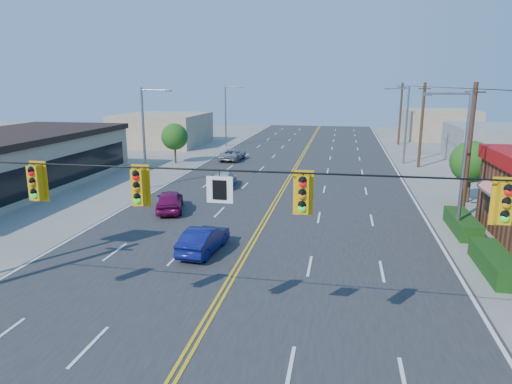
% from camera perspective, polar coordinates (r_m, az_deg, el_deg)
% --- Properties ---
extents(ground, '(160.00, 160.00, 0.00)m').
position_cam_1_polar(ground, '(15.18, -8.80, -19.97)').
color(ground, gray).
rests_on(ground, ground).
extents(road, '(20.00, 120.00, 0.06)m').
position_cam_1_polar(road, '(33.25, 2.64, -1.01)').
color(road, '#2D2D30').
rests_on(road, ground).
extents(signal_span, '(24.32, 0.34, 9.00)m').
position_cam_1_polar(signal_span, '(13.20, -10.05, -1.86)').
color(signal_span, '#47301E').
rests_on(signal_span, ground).
extents(streetlight_se, '(2.55, 0.25, 8.00)m').
position_cam_1_polar(streetlight_se, '(26.92, 24.24, 4.13)').
color(streetlight_se, gray).
rests_on(streetlight_se, ground).
extents(streetlight_ne, '(2.55, 0.25, 8.00)m').
position_cam_1_polar(streetlight_ne, '(50.43, 18.08, 8.47)').
color(streetlight_ne, gray).
rests_on(streetlight_ne, ground).
extents(streetlight_sw, '(2.55, 0.25, 8.00)m').
position_cam_1_polar(streetlight_sw, '(37.36, -13.58, 7.23)').
color(streetlight_sw, gray).
rests_on(streetlight_sw, ground).
extents(streetlight_nw, '(2.55, 0.25, 8.00)m').
position_cam_1_polar(streetlight_nw, '(61.92, -3.64, 9.90)').
color(streetlight_nw, gray).
rests_on(streetlight_nw, ground).
extents(utility_pole_near, '(0.28, 0.28, 8.40)m').
position_cam_1_polar(utility_pole_near, '(31.15, 25.05, 4.58)').
color(utility_pole_near, '#47301E').
rests_on(utility_pole_near, ground).
extents(utility_pole_mid, '(0.28, 0.28, 8.40)m').
position_cam_1_polar(utility_pole_mid, '(48.68, 19.99, 7.79)').
color(utility_pole_mid, '#47301E').
rests_on(utility_pole_mid, ground).
extents(utility_pole_far, '(0.28, 0.28, 8.40)m').
position_cam_1_polar(utility_pole_far, '(66.47, 17.60, 9.28)').
color(utility_pole_far, '#47301E').
rests_on(utility_pole_far, ground).
extents(tree_kfc_rear, '(2.94, 2.94, 4.41)m').
position_cam_1_polar(tree_kfc_rear, '(35.48, 25.35, 3.42)').
color(tree_kfc_rear, '#47301E').
rests_on(tree_kfc_rear, ground).
extents(tree_west, '(2.80, 2.80, 4.20)m').
position_cam_1_polar(tree_west, '(49.41, -10.15, 6.82)').
color(tree_west, '#47301E').
rests_on(tree_west, ground).
extents(bld_east_mid, '(12.00, 10.00, 4.00)m').
position_cam_1_polar(bld_east_mid, '(55.13, 29.29, 5.15)').
color(bld_east_mid, gray).
rests_on(bld_east_mid, ground).
extents(bld_west_far, '(11.00, 12.00, 4.20)m').
position_cam_1_polar(bld_west_far, '(64.99, -11.57, 7.69)').
color(bld_west_far, tan).
rests_on(bld_west_far, ground).
extents(bld_east_far, '(10.00, 10.00, 4.40)m').
position_cam_1_polar(bld_east_far, '(75.55, 21.97, 7.84)').
color(bld_east_far, tan).
rests_on(bld_east_far, ground).
extents(car_magenta, '(2.86, 4.47, 1.42)m').
position_cam_1_polar(car_magenta, '(30.67, -10.74, -1.17)').
color(car_magenta, maroon).
rests_on(car_magenta, ground).
extents(car_blue, '(1.76, 4.09, 1.31)m').
position_cam_1_polar(car_blue, '(23.09, -6.55, -6.04)').
color(car_blue, '#0F1559').
rests_on(car_blue, ground).
extents(car_white, '(2.18, 4.34, 1.21)m').
position_cam_1_polar(car_white, '(37.50, -4.01, 1.54)').
color(car_white, silver).
rests_on(car_white, ground).
extents(car_silver, '(2.35, 4.64, 1.26)m').
position_cam_1_polar(car_silver, '(50.30, -2.94, 4.63)').
color(car_silver, '#A8A9AD').
rests_on(car_silver, ground).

